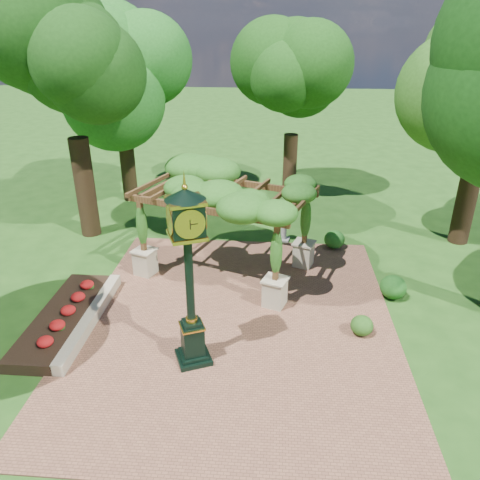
{
  "coord_description": "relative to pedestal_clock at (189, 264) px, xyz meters",
  "views": [
    {
      "loc": [
        1.09,
        -11.48,
        8.75
      ],
      "look_at": [
        0.0,
        2.5,
        2.2
      ],
      "focal_mm": 35.0,
      "sensor_mm": 36.0,
      "label": 1
    }
  ],
  "objects": [
    {
      "name": "tree_west_far",
      "position": [
        -5.63,
        13.01,
        3.24
      ],
      "size": [
        4.41,
        4.41,
        9.29
      ],
      "color": "#322513",
      "rests_on": "ground"
    },
    {
      "name": "pedestal_clock",
      "position": [
        0.0,
        0.0,
        0.0
      ],
      "size": [
        1.35,
        1.35,
        5.22
      ],
      "rotation": [
        0.0,
        0.0,
        0.4
      ],
      "color": "black",
      "rests_on": "brick_plaza"
    },
    {
      "name": "shrub_front",
      "position": [
        4.93,
        1.58,
        -2.77
      ],
      "size": [
        0.9,
        0.9,
        0.62
      ],
      "primitive_type": "ellipsoid",
      "rotation": [
        0.0,
        0.0,
        0.38
      ],
      "color": "#244F16",
      "rests_on": "brick_plaza"
    },
    {
      "name": "brick_plaza",
      "position": [
        1.05,
        2.0,
        -3.1
      ],
      "size": [
        10.0,
        12.0,
        0.04
      ],
      "primitive_type": "cube",
      "color": "brown",
      "rests_on": "ground"
    },
    {
      "name": "flower_bed",
      "position": [
        -4.45,
        1.5,
        -2.94
      ],
      "size": [
        1.5,
        5.0,
        0.36
      ],
      "primitive_type": "cube",
      "color": "red",
      "rests_on": "ground"
    },
    {
      "name": "shrub_back",
      "position": [
        4.73,
        7.65,
        -2.69
      ],
      "size": [
        0.87,
        0.87,
        0.77
      ],
      "primitive_type": "ellipsoid",
      "rotation": [
        0.0,
        0.0,
        0.01
      ],
      "color": "#1E5A1A",
      "rests_on": "brick_plaza"
    },
    {
      "name": "sundial",
      "position": [
        2.6,
        8.33,
        -2.72
      ],
      "size": [
        0.58,
        0.58,
        0.9
      ],
      "rotation": [
        0.0,
        0.0,
        -0.18
      ],
      "color": "#999A91",
      "rests_on": "ground"
    },
    {
      "name": "pergola",
      "position": [
        0.35,
        5.41,
        0.02
      ],
      "size": [
        7.0,
        5.64,
        3.82
      ],
      "rotation": [
        0.0,
        0.0,
        -0.35
      ],
      "color": "#BEAF8D",
      "rests_on": "brick_plaza"
    },
    {
      "name": "ground",
      "position": [
        1.05,
        1.0,
        -3.12
      ],
      "size": [
        120.0,
        120.0,
        0.0
      ],
      "primitive_type": "plane",
      "color": "#1E4714",
      "rests_on": "ground"
    },
    {
      "name": "border_wall",
      "position": [
        -3.55,
        1.5,
        -2.92
      ],
      "size": [
        0.35,
        5.0,
        0.4
      ],
      "primitive_type": "cube",
      "color": "#C6B793",
      "rests_on": "ground"
    },
    {
      "name": "tree_west_near",
      "position": [
        -6.12,
        8.38,
        4.6
      ],
      "size": [
        4.54,
        4.54,
        11.3
      ],
      "color": "#312113",
      "rests_on": "ground"
    },
    {
      "name": "tree_north",
      "position": [
        2.92,
        14.34,
        2.85
      ],
      "size": [
        4.39,
        4.39,
        8.72
      ],
      "color": "#362315",
      "rests_on": "ground"
    },
    {
      "name": "shrub_mid",
      "position": [
        6.34,
        3.83,
        -2.67
      ],
      "size": [
        1.04,
        1.04,
        0.81
      ],
      "primitive_type": "ellipsoid",
      "rotation": [
        0.0,
        0.0,
        -0.17
      ],
      "color": "#194D15",
      "rests_on": "brick_plaza"
    }
  ]
}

